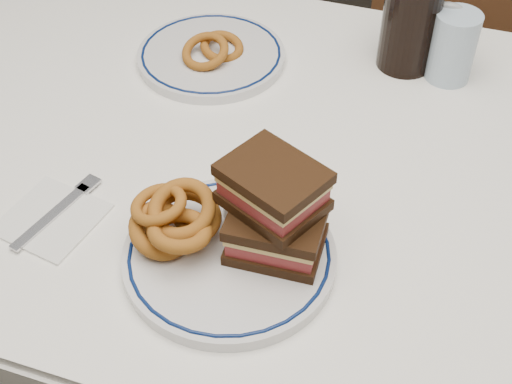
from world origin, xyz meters
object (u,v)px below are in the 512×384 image
(main_plate, at_px, (229,256))
(far_plate, at_px, (211,55))
(chair_far, at_px, (451,61))
(beer_mug, at_px, (413,22))
(reuben_sandwich, at_px, (275,210))

(main_plate, distance_m, far_plate, 0.44)
(chair_far, relative_size, beer_mug, 5.28)
(chair_far, distance_m, reuben_sandwich, 1.04)
(beer_mug, bearing_deg, far_plate, -163.34)
(main_plate, height_order, beer_mug, beer_mug)
(main_plate, xyz_separation_m, reuben_sandwich, (0.05, 0.03, 0.07))
(chair_far, height_order, beer_mug, beer_mug)
(far_plate, bearing_deg, beer_mug, 16.66)
(beer_mug, distance_m, far_plate, 0.33)
(beer_mug, bearing_deg, main_plate, -104.96)
(chair_far, xyz_separation_m, reuben_sandwich, (-0.15, -0.96, 0.38))
(chair_far, relative_size, far_plate, 3.35)
(reuben_sandwich, bearing_deg, chair_far, 80.97)
(main_plate, height_order, far_plate, main_plate)
(chair_far, xyz_separation_m, main_plate, (-0.20, -0.99, 0.31))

